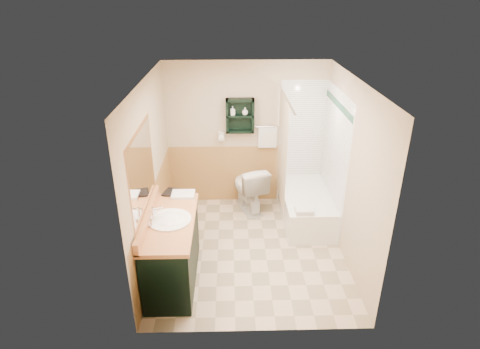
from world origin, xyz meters
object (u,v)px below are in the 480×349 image
object	(u,v)px
vanity	(172,250)
soap_bottle_b	(245,112)
wall_shelf	(240,116)
vanity_book	(164,184)
toilet	(249,188)
soap_bottle_a	(233,113)
hair_dryer	(222,136)
bathtub	(305,206)

from	to	relation	value
vanity	soap_bottle_b	world-z (taller)	soap_bottle_b
wall_shelf	soap_bottle_b	size ratio (longest dim) A/B	4.49
vanity_book	soap_bottle_b	size ratio (longest dim) A/B	1.93
toilet	soap_bottle_a	world-z (taller)	soap_bottle_a
soap_bottle_a	hair_dryer	bearing A→B (deg)	170.62
wall_shelf	vanity	world-z (taller)	wall_shelf
hair_dryer	vanity	bearing A→B (deg)	-106.28
wall_shelf	vanity	distance (m)	2.47
bathtub	hair_dryer	bearing A→B (deg)	154.94
toilet	vanity_book	xyz separation A→B (m)	(-1.19, -1.03, 0.60)
vanity	soap_bottle_a	size ratio (longest dim) A/B	9.65
toilet	vanity_book	distance (m)	1.69
hair_dryer	vanity	distance (m)	2.26
bathtub	soap_bottle_b	world-z (taller)	soap_bottle_b
soap_bottle_b	toilet	bearing A→B (deg)	-77.19
vanity	bathtub	distance (m)	2.39
hair_dryer	bathtub	world-z (taller)	hair_dryer
vanity	bathtub	world-z (taller)	vanity
bathtub	soap_bottle_b	distance (m)	1.77
vanity	soap_bottle_a	distance (m)	2.45
wall_shelf	soap_bottle_a	size ratio (longest dim) A/B	3.85
vanity_book	soap_bottle_b	bearing A→B (deg)	64.30
wall_shelf	soap_bottle_a	bearing A→B (deg)	-177.58
wall_shelf	vanity	xyz separation A→B (m)	(-0.89, -2.01, -1.11)
wall_shelf	bathtub	world-z (taller)	wall_shelf
hair_dryer	toilet	size ratio (longest dim) A/B	0.30
soap_bottle_a	soap_bottle_b	bearing A→B (deg)	0.00
toilet	vanity	bearing A→B (deg)	39.98
bathtub	soap_bottle_a	xyz separation A→B (m)	(-1.14, 0.59, 1.36)
toilet	soap_bottle_a	distance (m)	1.26
vanity_book	soap_bottle_b	world-z (taller)	soap_bottle_b
hair_dryer	vanity_book	size ratio (longest dim) A/B	1.01
wall_shelf	vanity	size ratio (longest dim) A/B	0.40
soap_bottle_a	vanity	bearing A→B (deg)	-111.16
vanity	wall_shelf	bearing A→B (deg)	66.02
wall_shelf	soap_bottle_b	world-z (taller)	wall_shelf
bathtub	toilet	xyz separation A→B (m)	(-0.89, 0.34, 0.15)
bathtub	soap_bottle_b	size ratio (longest dim) A/B	12.24
vanity	bathtub	size ratio (longest dim) A/B	0.92
wall_shelf	vanity	bearing A→B (deg)	-113.98
bathtub	toilet	world-z (taller)	toilet
vanity	vanity_book	world-z (taller)	vanity_book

